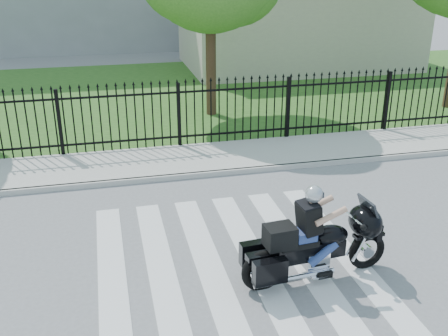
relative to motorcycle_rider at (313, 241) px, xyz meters
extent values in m
plane|color=slate|center=(-1.12, 0.46, -0.68)|extent=(120.00, 120.00, 0.00)
cube|color=#ADAAA3|center=(-1.12, 5.46, -0.62)|extent=(40.00, 2.00, 0.12)
cube|color=#ADAAA3|center=(-1.12, 4.46, -0.62)|extent=(40.00, 0.12, 0.12)
cube|color=#2A521C|center=(-1.12, 12.46, -0.67)|extent=(40.00, 12.00, 0.02)
cube|color=black|center=(-1.12, 6.46, -0.33)|extent=(26.00, 0.04, 0.05)
cube|color=black|center=(-1.12, 6.46, 0.87)|extent=(26.00, 0.04, 0.05)
cylinder|color=#382316|center=(0.38, 9.46, 1.40)|extent=(0.32, 0.32, 4.16)
cube|color=beige|center=(5.88, 16.46, 1.07)|extent=(10.00, 6.00, 3.50)
torus|color=black|center=(1.00, 0.09, -0.37)|extent=(0.66, 0.18, 0.66)
torus|color=black|center=(-0.85, -0.07, -0.37)|extent=(0.70, 0.20, 0.69)
cube|color=black|center=(-0.09, -0.01, -0.16)|extent=(1.25, 0.33, 0.29)
ellipsoid|color=black|center=(0.29, 0.03, 0.06)|extent=(0.62, 0.43, 0.31)
cube|color=black|center=(-0.28, -0.02, 0.02)|extent=(0.64, 0.36, 0.10)
cube|color=silver|center=(0.05, 0.00, -0.32)|extent=(0.40, 0.32, 0.29)
ellipsoid|color=black|center=(0.91, 0.08, 0.19)|extent=(0.57, 0.73, 0.51)
cube|color=black|center=(-0.58, -0.05, 0.19)|extent=(0.49, 0.40, 0.34)
cube|color=navy|center=(-0.16, -0.01, 0.13)|extent=(0.35, 0.31, 0.17)
sphere|color=#B8BCC1|center=(-0.05, 0.00, 0.82)|extent=(0.28, 0.28, 0.28)
camera|label=1|loc=(-3.01, -6.63, 4.17)|focal=42.00mm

